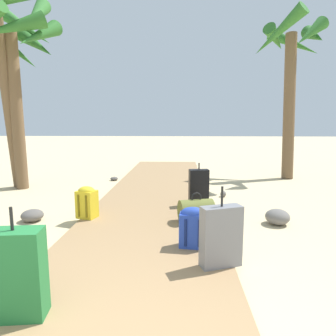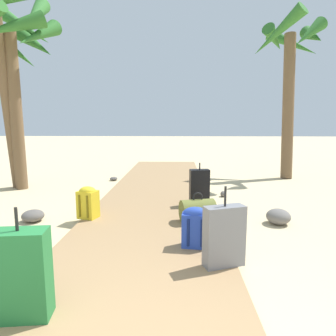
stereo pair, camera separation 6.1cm
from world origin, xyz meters
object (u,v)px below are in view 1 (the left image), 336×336
(suitcase_black, at_px, (199,187))
(palm_tree_near_right, at_px, (292,61))
(suitcase_grey, at_px, (221,236))
(backpack_blue, at_px, (193,226))
(suitcase_green, at_px, (16,274))
(palm_tree_near_left, at_px, (13,53))
(duffel_bag_olive, at_px, (196,210))
(backpack_yellow, at_px, (87,201))
(palm_tree_far_left, at_px, (6,37))

(suitcase_black, xyz_separation_m, palm_tree_near_right, (2.73, 3.36, 2.87))
(suitcase_grey, height_order, backpack_blue, suitcase_grey)
(suitcase_green, relative_size, palm_tree_near_left, 0.22)
(duffel_bag_olive, bearing_deg, backpack_blue, -95.34)
(backpack_yellow, xyz_separation_m, palm_tree_near_right, (4.55, 4.17, 2.94))
(suitcase_green, distance_m, backpack_blue, 1.98)
(palm_tree_near_right, bearing_deg, suitcase_green, -123.16)
(suitcase_grey, height_order, palm_tree_near_left, palm_tree_near_left)
(backpack_yellow, xyz_separation_m, palm_tree_near_left, (-2.31, 2.31, 2.78))
(suitcase_green, distance_m, suitcase_black, 3.62)
(suitcase_green, relative_size, palm_tree_near_right, 0.20)
(suitcase_black, xyz_separation_m, palm_tree_far_left, (-4.30, 1.60, 3.10))
(backpack_yellow, distance_m, palm_tree_far_left, 4.69)
(backpack_yellow, xyz_separation_m, duffel_bag_olive, (1.73, -0.12, -0.09))
(palm_tree_near_left, distance_m, palm_tree_near_right, 7.11)
(suitcase_black, xyz_separation_m, suitcase_grey, (0.09, -2.34, -0.01))
(suitcase_black, bearing_deg, backpack_blue, -95.48)
(suitcase_black, relative_size, suitcase_grey, 0.91)
(duffel_bag_olive, relative_size, palm_tree_near_left, 0.15)
(backpack_blue, bearing_deg, palm_tree_far_left, 139.88)
(palm_tree_far_left, distance_m, palm_tree_near_left, 0.44)
(backpack_yellow, height_order, backpack_blue, backpack_yellow)
(suitcase_grey, bearing_deg, palm_tree_near_right, 65.18)
(duffel_bag_olive, height_order, backpack_blue, backpack_blue)
(suitcase_green, bearing_deg, duffel_bag_olive, 57.19)
(backpack_blue, height_order, palm_tree_far_left, palm_tree_far_left)
(duffel_bag_olive, distance_m, palm_tree_far_left, 5.90)
(duffel_bag_olive, bearing_deg, suitcase_black, 84.37)
(suitcase_green, bearing_deg, suitcase_grey, 28.42)
(backpack_yellow, xyz_separation_m, backpack_blue, (1.64, -1.07, -0.00))
(suitcase_grey, relative_size, palm_tree_near_left, 0.21)
(suitcase_green, bearing_deg, palm_tree_far_left, 119.18)
(backpack_yellow, height_order, duffel_bag_olive, backpack_yellow)
(suitcase_grey, height_order, palm_tree_near_right, palm_tree_near_right)
(suitcase_green, relative_size, palm_tree_far_left, 0.20)
(suitcase_grey, height_order, palm_tree_far_left, palm_tree_far_left)
(palm_tree_far_left, height_order, palm_tree_near_right, palm_tree_far_left)
(suitcase_grey, xyz_separation_m, palm_tree_far_left, (-4.40, 3.95, 3.11))
(palm_tree_far_left, bearing_deg, suitcase_green, -60.82)
(suitcase_black, distance_m, palm_tree_near_left, 5.17)
(suitcase_black, xyz_separation_m, palm_tree_near_left, (-4.13, 1.50, 2.71))
(suitcase_green, distance_m, duffel_bag_olive, 2.77)
(duffel_bag_olive, bearing_deg, palm_tree_near_left, 148.97)
(palm_tree_far_left, height_order, palm_tree_near_left, palm_tree_far_left)
(duffel_bag_olive, height_order, palm_tree_near_right, palm_tree_near_right)
(suitcase_grey, relative_size, palm_tree_far_left, 0.19)
(suitcase_black, distance_m, duffel_bag_olive, 0.95)
(suitcase_green, height_order, duffel_bag_olive, suitcase_green)
(backpack_blue, bearing_deg, backpack_yellow, 147.02)
(suitcase_black, distance_m, palm_tree_far_left, 5.54)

